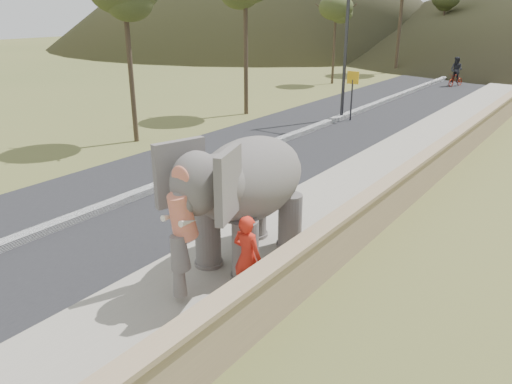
% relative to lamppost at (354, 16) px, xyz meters
% --- Properties ---
extents(ground, '(160.00, 160.00, 0.00)m').
position_rel_lamppost_xyz_m(ground, '(4.69, -14.41, -4.87)').
color(ground, olive).
rests_on(ground, ground).
extents(road, '(7.00, 120.00, 0.03)m').
position_rel_lamppost_xyz_m(road, '(-0.31, -4.41, -4.86)').
color(road, black).
rests_on(road, ground).
extents(median, '(0.35, 120.00, 0.22)m').
position_rel_lamppost_xyz_m(median, '(-0.31, -4.41, -4.76)').
color(median, black).
rests_on(median, ground).
extents(walkway, '(3.00, 120.00, 0.15)m').
position_rel_lamppost_xyz_m(walkway, '(4.69, -4.41, -4.80)').
color(walkway, '#9E9687').
rests_on(walkway, ground).
extents(parapet, '(0.30, 120.00, 1.10)m').
position_rel_lamppost_xyz_m(parapet, '(6.34, -4.41, -4.32)').
color(parapet, tan).
rests_on(parapet, ground).
extents(lamppost, '(1.76, 0.36, 8.00)m').
position_rel_lamppost_xyz_m(lamppost, '(0.00, 0.00, 0.00)').
color(lamppost, '#2E2D32').
rests_on(lamppost, ground).
extents(signboard, '(0.60, 0.08, 2.40)m').
position_rel_lamppost_xyz_m(signboard, '(0.19, -0.04, -3.23)').
color(signboard, '#2D2D33').
rests_on(signboard, ground).
extents(elephant_and_man, '(2.25, 3.89, 2.79)m').
position_rel_lamppost_xyz_m(elephant_and_man, '(4.71, -14.57, -3.34)').
color(elephant_and_man, slate).
rests_on(elephant_and_man, ground).
extents(motorcyclist, '(1.08, 1.70, 2.02)m').
position_rel_lamppost_xyz_m(motorcyclist, '(1.27, 14.54, -4.04)').
color(motorcyclist, maroon).
rests_on(motorcyclist, ground).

